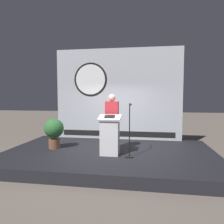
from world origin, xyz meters
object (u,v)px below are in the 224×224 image
object	(u,v)px
speaker_person	(112,122)
microphone_stand	(130,138)
potted_plant	(54,131)
podium	(110,135)

from	to	relation	value
speaker_person	microphone_stand	xyz separation A→B (m)	(0.59, -0.57, -0.37)
speaker_person	potted_plant	xyz separation A→B (m)	(-1.89, -0.03, -0.31)
microphone_stand	potted_plant	distance (m)	2.54
podium	microphone_stand	size ratio (longest dim) A/B	0.77
podium	microphone_stand	world-z (taller)	microphone_stand
speaker_person	podium	bearing A→B (deg)	-88.25
speaker_person	microphone_stand	bearing A→B (deg)	-44.27
podium	microphone_stand	bearing A→B (deg)	-9.33
podium	speaker_person	size ratio (longest dim) A/B	0.66
potted_plant	podium	bearing A→B (deg)	-13.39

